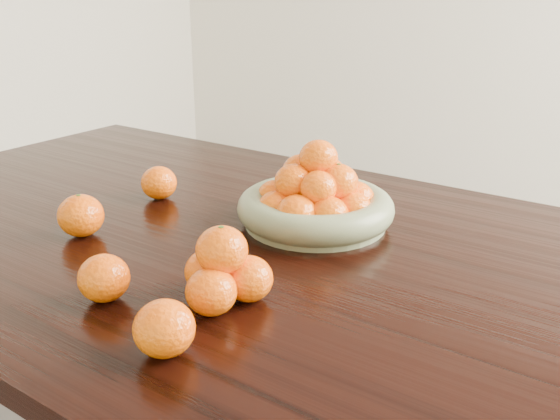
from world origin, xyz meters
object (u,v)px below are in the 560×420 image
Objects in this scene: fruit_bowl at (316,201)px; orange_pyramid at (223,272)px; loose_orange_0 at (81,216)px; dining_table at (283,295)px.

orange_pyramid is (0.05, -0.33, -0.00)m from fruit_bowl.
loose_orange_0 is at bearing 173.15° from orange_pyramid.
fruit_bowl is at bearing 96.81° from dining_table.
fruit_bowl is 3.57× the size of loose_orange_0.
dining_table is at bearing 99.57° from orange_pyramid.
fruit_bowl is 2.20× the size of orange_pyramid.
dining_table is 24.00× the size of loose_orange_0.
dining_table is at bearing -83.19° from fruit_bowl.
loose_orange_0 is at bearing -154.65° from dining_table.
orange_pyramid is at bearing -6.85° from loose_orange_0.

